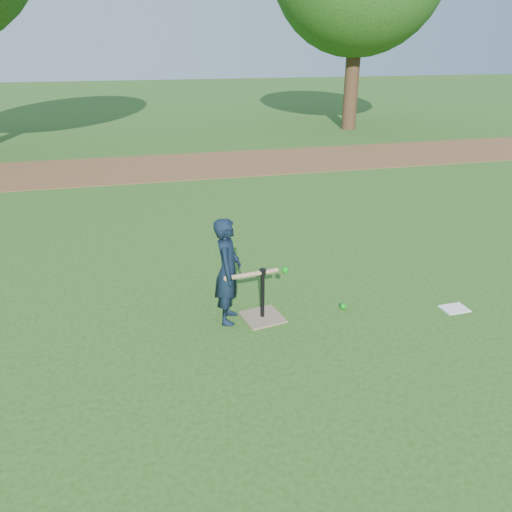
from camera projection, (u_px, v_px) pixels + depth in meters
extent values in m
plane|color=#285116|center=(259.00, 302.00, 6.09)|extent=(80.00, 80.00, 0.00)
cube|color=brown|center=(185.00, 166.00, 12.77)|extent=(24.00, 3.00, 0.01)
imported|color=black|center=(228.00, 271.00, 5.46)|extent=(0.41, 0.51, 1.22)
sphere|color=#0C8B11|center=(343.00, 306.00, 5.91)|extent=(0.08, 0.08, 0.08)
cube|color=white|center=(454.00, 309.00, 5.92)|extent=(0.31, 0.24, 0.01)
cube|color=#887256|center=(262.00, 317.00, 5.73)|extent=(0.50, 0.50, 0.02)
cylinder|color=black|center=(263.00, 295.00, 5.62)|extent=(0.05, 0.05, 0.55)
cylinder|color=black|center=(263.00, 272.00, 5.50)|extent=(0.08, 0.08, 0.06)
cylinder|color=tan|center=(253.00, 274.00, 5.46)|extent=(0.60, 0.12, 0.05)
sphere|color=tan|center=(226.00, 279.00, 5.36)|extent=(0.06, 0.06, 0.06)
sphere|color=#0C8B11|center=(285.00, 270.00, 5.52)|extent=(0.08, 0.08, 0.08)
cylinder|color=#382316|center=(352.00, 79.00, 17.58)|extent=(0.50, 0.50, 3.42)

